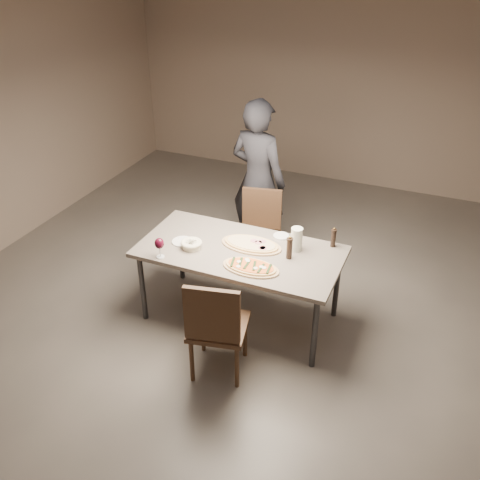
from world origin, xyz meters
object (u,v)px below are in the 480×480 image
at_px(bread_basket, 191,244).
at_px(carafe, 297,239).
at_px(dining_table, 240,255).
at_px(chair_far, 260,228).
at_px(pepper_mill_left, 289,248).
at_px(diner, 258,181).
at_px(ham_pizza, 251,244).
at_px(zucchini_pizza, 251,267).
at_px(chair_near, 216,324).

distance_m(bread_basket, carafe, 0.93).
distance_m(dining_table, chair_far, 0.87).
distance_m(bread_basket, pepper_mill_left, 0.87).
height_order(chair_far, diner, diner).
bearing_deg(ham_pizza, dining_table, -104.59).
distance_m(bread_basket, diner, 1.31).
xyz_separation_m(carafe, chair_far, (-0.59, 0.64, -0.35)).
bearing_deg(chair_far, pepper_mill_left, 113.68).
xyz_separation_m(pepper_mill_left, diner, (-0.73, 1.12, 0.03)).
distance_m(zucchini_pizza, chair_near, 0.59).
height_order(dining_table, bread_basket, bread_basket).
distance_m(zucchini_pizza, chair_far, 1.16).
bearing_deg(chair_far, carafe, 120.42).
height_order(dining_table, pepper_mill_left, pepper_mill_left).
relative_size(ham_pizza, bread_basket, 2.93).
relative_size(zucchini_pizza, ham_pizza, 0.88).
bearing_deg(chair_near, carafe, 59.00).
height_order(carafe, chair_far, carafe).
bearing_deg(chair_near, bread_basket, 117.52).
xyz_separation_m(ham_pizza, diner, (-0.35, 1.06, 0.12)).
xyz_separation_m(pepper_mill_left, chair_near, (-0.32, -0.82, -0.32)).
relative_size(dining_table, zucchini_pizza, 3.63).
distance_m(dining_table, ham_pizza, 0.14).
height_order(bread_basket, carafe, carafe).
distance_m(dining_table, carafe, 0.52).
bearing_deg(zucchini_pizza, bread_basket, 177.64).
distance_m(dining_table, chair_near, 0.81).
relative_size(zucchini_pizza, carafe, 2.29).
height_order(ham_pizza, carafe, carafe).
bearing_deg(ham_pizza, chair_far, 124.55).
bearing_deg(diner, bread_basket, 96.70).
bearing_deg(chair_far, ham_pizza, 93.04).
height_order(zucchini_pizza, bread_basket, bread_basket).
bearing_deg(dining_table, zucchini_pizza, -50.36).
bearing_deg(zucchini_pizza, diner, 116.13).
height_order(chair_near, chair_far, chair_near).
height_order(dining_table, diner, diner).
height_order(bread_basket, chair_near, chair_near).
height_order(zucchini_pizza, carafe, carafe).
distance_m(ham_pizza, diner, 1.13).
relative_size(ham_pizza, carafe, 2.60).
distance_m(ham_pizza, pepper_mill_left, 0.39).
xyz_separation_m(ham_pizza, bread_basket, (-0.48, -0.24, 0.03)).
bearing_deg(diner, chair_far, 127.71).
relative_size(bread_basket, chair_far, 0.21).
bearing_deg(carafe, pepper_mill_left, -95.21).
distance_m(ham_pizza, chair_near, 0.91).
relative_size(dining_table, pepper_mill_left, 8.27).
bearing_deg(carafe, chair_far, 132.35).
height_order(chair_near, diner, diner).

